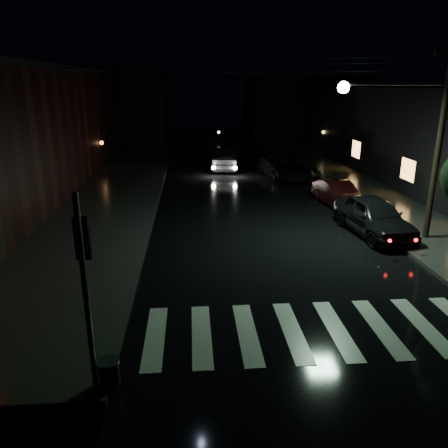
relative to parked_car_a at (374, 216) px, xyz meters
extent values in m
plane|color=black|center=(-7.60, -7.92, -0.82)|extent=(120.00, 120.00, 0.00)
cube|color=#282826|center=(-12.60, 6.08, -0.74)|extent=(6.00, 44.00, 0.15)
cube|color=#282826|center=(2.40, 6.08, -0.74)|extent=(4.00, 44.00, 0.15)
cube|color=black|center=(-17.60, 37.08, 3.18)|extent=(14.00, 10.00, 8.00)
cube|color=black|center=(6.40, 37.08, 2.68)|extent=(14.00, 10.00, 7.00)
cube|color=beige|center=(-4.60, -7.42, -0.81)|extent=(9.00, 3.00, 0.01)
cylinder|color=slate|center=(-9.90, -9.42, 1.43)|extent=(0.12, 0.12, 4.20)
cylinder|color=black|center=(-9.60, -9.42, -0.39)|extent=(0.44, 0.44, 0.55)
cylinder|color=slate|center=(-9.60, -9.42, -0.10)|extent=(0.48, 0.48, 0.04)
cube|color=black|center=(-9.90, -9.24, 2.58)|extent=(0.28, 0.16, 0.85)
sphere|color=#0CFF33|center=(-9.90, -9.15, 2.33)|extent=(0.20, 0.20, 0.20)
cylinder|color=black|center=(1.90, -0.92, 3.33)|extent=(0.24, 0.24, 8.00)
cylinder|color=slate|center=(-0.10, -0.92, 5.38)|extent=(4.00, 0.08, 0.08)
sphere|color=#BFFFD8|center=(-2.10, -0.92, 5.28)|extent=(0.44, 0.44, 0.44)
imported|color=black|center=(0.00, 0.00, 0.00)|extent=(2.44, 4.97, 1.63)
imported|color=black|center=(0.00, 4.65, -0.16)|extent=(1.92, 4.14, 1.31)
imported|color=black|center=(-0.08, 12.21, -0.16)|extent=(1.96, 4.58, 1.32)
imported|color=black|center=(-1.30, 12.13, -0.07)|extent=(3.18, 5.68, 1.50)
imported|color=black|center=(-5.14, 15.35, 0.00)|extent=(2.29, 5.14, 1.64)
camera|label=1|loc=(-7.77, -17.35, 5.44)|focal=35.00mm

